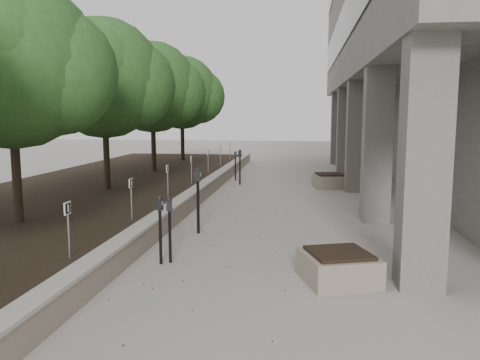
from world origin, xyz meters
The scene contains 22 objects.
ground centered at (0.00, 0.00, 0.00)m, with size 90.00×90.00×0.00m, color #99958D.
retaining_wall centered at (-1.82, 9.00, 0.25)m, with size 0.39×26.00×0.50m, color gray, non-canonical shape.
planting_bed centered at (-5.50, 9.00, 0.20)m, with size 7.00×26.00×0.40m, color black.
crabapple_tree_2 centered at (-4.80, 3.00, 3.12)m, with size 4.60×4.00×5.44m, color #245320, non-canonical shape.
crabapple_tree_3 centered at (-4.80, 8.00, 3.12)m, with size 4.60×4.00×5.44m, color #245320, non-canonical shape.
crabapple_tree_4 centered at (-4.80, 13.00, 3.12)m, with size 4.60×4.00×5.44m, color #245320, non-canonical shape.
crabapple_tree_5 centered at (-4.80, 18.00, 3.12)m, with size 4.60×4.00×5.44m, color #245320, non-canonical shape.
parking_sign_2 centered at (-2.35, 0.50, 0.88)m, with size 0.04×0.22×0.96m, color black, non-canonical shape.
parking_sign_3 centered at (-2.35, 3.50, 0.88)m, with size 0.04×0.22×0.96m, color black, non-canonical shape.
parking_sign_4 centered at (-2.35, 6.50, 0.88)m, with size 0.04×0.22×0.96m, color black, non-canonical shape.
parking_sign_5 centered at (-2.35, 9.50, 0.88)m, with size 0.04×0.22×0.96m, color black, non-canonical shape.
parking_sign_6 centered at (-2.35, 12.50, 0.88)m, with size 0.04×0.22×0.96m, color black, non-canonical shape.
parking_sign_7 centered at (-2.35, 15.50, 0.88)m, with size 0.04×0.22×0.96m, color black, non-canonical shape.
parking_sign_8 centered at (-2.35, 18.50, 0.88)m, with size 0.04×0.22×0.96m, color black, non-canonical shape.
parking_meter_1 centered at (-0.96, 1.72, 0.63)m, with size 0.12×0.09×1.26m, color black, non-canonical shape.
parking_meter_2 centered at (-1.11, 1.62, 0.65)m, with size 0.13×0.09×1.30m, color black, non-canonical shape.
parking_meter_3 centered at (-0.92, 4.04, 0.78)m, with size 0.16×0.11×1.57m, color black, non-canonical shape.
parking_meter_4 centered at (-0.98, 12.10, 0.71)m, with size 0.14×0.10×1.41m, color black, non-canonical shape.
parking_meter_5 centered at (-1.32, 13.24, 0.63)m, with size 0.12×0.09×1.26m, color black, non-canonical shape.
planter_front centered at (2.12, 1.04, 0.26)m, with size 1.13×1.13×0.53m, color gray, non-canonical shape.
planter_back centered at (2.54, 11.77, 0.27)m, with size 1.18×1.18×0.55m, color gray, non-canonical shape.
berry_scatter centered at (-0.10, 5.00, 0.01)m, with size 3.30×14.10×0.02m, color maroon, non-canonical shape.
Camera 1 is at (1.50, -6.94, 2.79)m, focal length 36.32 mm.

